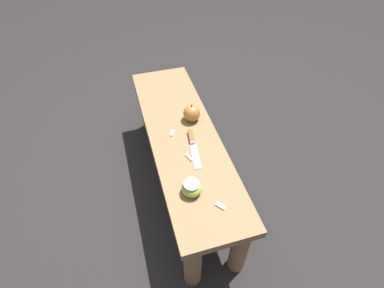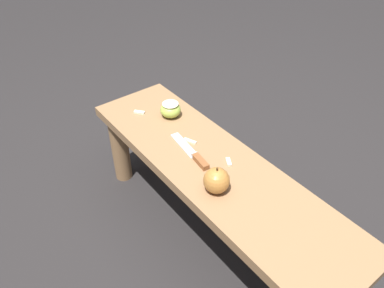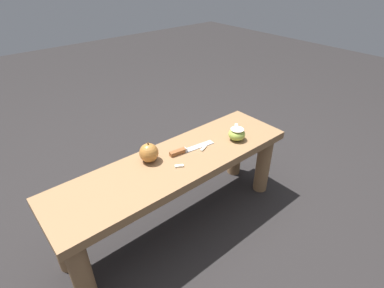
% 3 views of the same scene
% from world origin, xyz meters
% --- Properties ---
extents(ground_plane, '(8.00, 8.00, 0.00)m').
position_xyz_m(ground_plane, '(0.00, 0.00, 0.00)').
color(ground_plane, black).
extents(wooden_bench, '(1.20, 0.33, 0.40)m').
position_xyz_m(wooden_bench, '(0.00, 0.00, 0.30)').
color(wooden_bench, olive).
rests_on(wooden_bench, ground_plane).
extents(knife, '(0.24, 0.06, 0.02)m').
position_xyz_m(knife, '(-0.08, -0.03, 0.40)').
color(knife, '#B7BABF').
rests_on(knife, wooden_bench).
extents(apple_whole, '(0.09, 0.09, 0.10)m').
position_xyz_m(apple_whole, '(0.10, -0.07, 0.44)').
color(apple_whole, '#B27233').
rests_on(apple_whole, wooden_bench).
extents(apple_cut, '(0.09, 0.09, 0.06)m').
position_xyz_m(apple_cut, '(-0.34, 0.05, 0.43)').
color(apple_cut, '#9EB747').
rests_on(apple_cut, wooden_bench).
extents(apple_slice_near_knife, '(0.05, 0.04, 0.01)m').
position_xyz_m(apple_slice_near_knife, '(-0.44, -0.04, 0.40)').
color(apple_slice_near_knife, silver).
rests_on(apple_slice_near_knife, wooden_bench).
extents(apple_slice_center, '(0.04, 0.03, 0.01)m').
position_xyz_m(apple_slice_center, '(0.02, 0.05, 0.40)').
color(apple_slice_center, silver).
rests_on(apple_slice_center, wooden_bench).
extents(apple_slice_near_bowl, '(0.05, 0.03, 0.01)m').
position_xyz_m(apple_slice_near_bowl, '(-0.16, 0.01, 0.40)').
color(apple_slice_near_bowl, silver).
rests_on(apple_slice_near_bowl, wooden_bench).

